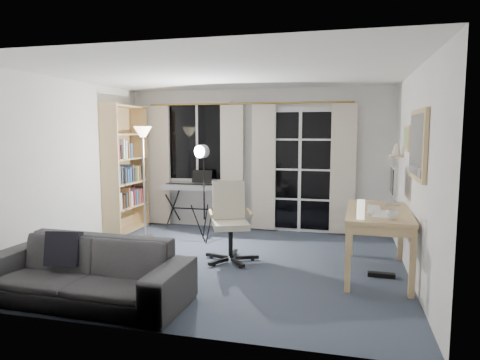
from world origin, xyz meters
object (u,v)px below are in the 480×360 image
Objects in this scene: torchiere_lamp at (143,149)px; desk at (378,218)px; mug at (392,213)px; sofa at (83,261)px; keyboard_piano at (200,188)px; office_chair at (229,214)px; studio_light at (202,163)px; monitor at (393,182)px; bookshelf at (123,172)px.

torchiere_lamp is 1.21× the size of desk.
mug reaches higher than sofa.
office_chair is at bearing -58.60° from keyboard_piano.
studio_light is at bearing -68.60° from keyboard_piano.
torchiere_lamp is 1.23m from keyboard_piano.
keyboard_piano reaches higher than mug.
bookshelf is at bearing 171.03° from monitor.
keyboard_piano is at bearing 150.63° from desk.
studio_light is 2.74× the size of monitor.
monitor is 3.74m from sofa.
bookshelf reaches higher than desk.
office_chair is at bearing -25.61° from bookshelf.
desk is 0.62m from monitor.
studio_light is 0.71× the size of sofa.
office_chair is 1.86× the size of monitor.
keyboard_piano is 2.38× the size of monitor.
torchiere_lamp is at bearing -130.78° from keyboard_piano.
studio_light is 1.04× the size of desk.
monitor reaches higher than mug.
torchiere_lamp is 1.94m from office_chair.
torchiere_lamp is 13.99× the size of mug.
keyboard_piano is (0.66, 0.77, -0.70)m from torchiere_lamp.
torchiere_lamp reaches higher than studio_light.
desk is at bearing -1.89° from studio_light.
monitor is at bearing -14.07° from office_chair.
torchiere_lamp is at bearing 104.65° from sofa.
bookshelf is 1.32m from keyboard_piano.
keyboard_piano is 1.79m from office_chair.
monitor reaches higher than sofa.
desk is (3.46, -0.92, -0.75)m from torchiere_lamp.
mug is at bearing -37.32° from keyboard_piano.
bookshelf is 3.83× the size of monitor.
bookshelf is at bearing 164.48° from desk.
office_chair reaches higher than desk.
sofa is at bearing -143.06° from office_chair.
torchiere_lamp is at bearing -29.55° from bookshelf.
monitor is (0.20, 0.45, 0.39)m from desk.
sofa is (-0.10, -3.25, -0.31)m from keyboard_piano.
torchiere_lamp reaches higher than desk.
studio_light is 2.72m from monitor.
desk is (2.49, -0.90, -0.54)m from studio_light.
keyboard_piano is 3.26m from monitor.
studio_light is (0.31, -0.78, 0.50)m from keyboard_piano.
studio_light is at bearing 151.53° from mug.
mug is (1.96, -0.66, 0.22)m from office_chair.
bookshelf is 4.47m from mug.
studio_light is 1.15m from office_chair.
studio_light reaches higher than keyboard_piano.
bookshelf is 3.07m from sofa.
studio_light is at bearing 161.76° from desk.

